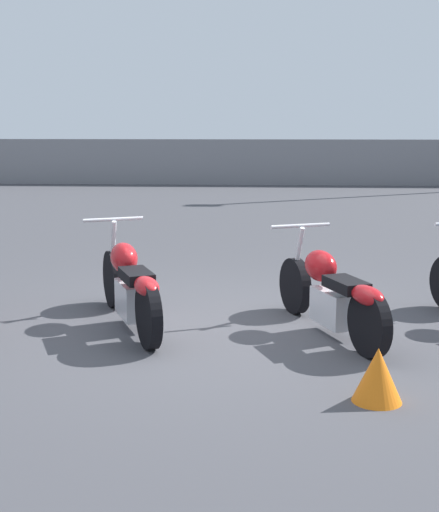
# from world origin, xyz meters

# --- Properties ---
(ground_plane) EXTENTS (60.00, 60.00, 0.00)m
(ground_plane) POSITION_xyz_m (0.00, 0.00, 0.00)
(ground_plane) COLOR #424247
(fence_back) EXTENTS (40.00, 0.04, 1.41)m
(fence_back) POSITION_xyz_m (0.00, 15.86, 0.71)
(fence_back) COLOR gray
(fence_back) RESTS_ON ground_plane
(motorcycle_slot_2) EXTENTS (1.02, 1.99, 0.97)m
(motorcycle_slot_2) POSITION_xyz_m (-0.84, 0.04, 0.40)
(motorcycle_slot_2) COLOR black
(motorcycle_slot_2) RESTS_ON ground_plane
(motorcycle_slot_3) EXTENTS (0.98, 1.93, 0.94)m
(motorcycle_slot_3) POSITION_xyz_m (1.06, -0.09, 0.39)
(motorcycle_slot_3) COLOR black
(motorcycle_slot_3) RESTS_ON ground_plane
(traffic_cone_near) EXTENTS (0.35, 0.35, 0.39)m
(traffic_cone_near) POSITION_xyz_m (1.23, -1.71, 0.20)
(traffic_cone_near) COLOR orange
(traffic_cone_near) RESTS_ON ground_plane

